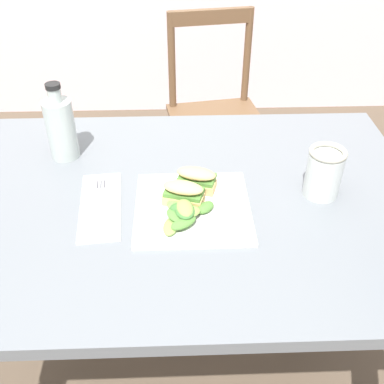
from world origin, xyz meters
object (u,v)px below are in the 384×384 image
at_px(chair_wooden_far, 216,116).
at_px(plate_lunch, 193,208).
at_px(dining_table, 181,238).
at_px(sandwich_half_back, 196,179).
at_px(sandwich_half_front, 183,193).
at_px(bottle_cold_brew, 62,131).
at_px(mason_jar_iced_tea, 324,175).
at_px(fork_on_napkin, 100,200).

relative_size(chair_wooden_far, plate_lunch, 3.35).
height_order(dining_table, sandwich_half_back, sandwich_half_back).
relative_size(dining_table, sandwich_half_front, 11.57).
bearing_deg(bottle_cold_brew, dining_table, -32.00).
relative_size(plate_lunch, sandwich_half_back, 2.56).
height_order(plate_lunch, mason_jar_iced_tea, mason_jar_iced_tea).
height_order(dining_table, fork_on_napkin, fork_on_napkin).
bearing_deg(dining_table, chair_wooden_far, 79.99).
height_order(chair_wooden_far, sandwich_half_front, chair_wooden_far).
xyz_separation_m(chair_wooden_far, plate_lunch, (-0.14, -1.00, 0.30)).
height_order(fork_on_napkin, mason_jar_iced_tea, mason_jar_iced_tea).
bearing_deg(plate_lunch, bottle_cold_brew, 144.07).
relative_size(sandwich_half_front, mason_jar_iced_tea, 0.83).
distance_m(dining_table, fork_on_napkin, 0.23).
height_order(chair_wooden_far, plate_lunch, chair_wooden_far).
height_order(dining_table, plate_lunch, plate_lunch).
bearing_deg(dining_table, sandwich_half_front, -77.66).
bearing_deg(sandwich_half_front, fork_on_napkin, 173.09).
height_order(dining_table, sandwich_half_front, sandwich_half_front).
xyz_separation_m(sandwich_half_front, sandwich_half_back, (0.03, 0.05, 0.00)).
bearing_deg(fork_on_napkin, plate_lunch, -9.73).
distance_m(dining_table, mason_jar_iced_tea, 0.39).
relative_size(dining_table, chair_wooden_far, 1.35).
relative_size(chair_wooden_far, mason_jar_iced_tea, 7.14).
xyz_separation_m(dining_table, mason_jar_iced_tea, (0.33, -0.00, 0.19)).
distance_m(sandwich_half_front, sandwich_half_back, 0.06).
distance_m(plate_lunch, sandwich_half_front, 0.04).
bearing_deg(chair_wooden_far, sandwich_half_back, -97.78).
xyz_separation_m(plate_lunch, mason_jar_iced_tea, (0.31, 0.05, 0.05)).
bearing_deg(mason_jar_iced_tea, chair_wooden_far, 99.89).
height_order(sandwich_half_front, fork_on_napkin, sandwich_half_front).
xyz_separation_m(sandwich_half_back, mason_jar_iced_tea, (0.29, -0.02, 0.02)).
xyz_separation_m(dining_table, plate_lunch, (0.03, -0.05, 0.14)).
bearing_deg(chair_wooden_far, plate_lunch, -97.90).
bearing_deg(dining_table, mason_jar_iced_tea, -0.18).
relative_size(dining_table, plate_lunch, 4.53).
bearing_deg(bottle_cold_brew, sandwich_half_front, -36.13).
height_order(sandwich_half_front, sandwich_half_back, same).
height_order(sandwich_half_back, mason_jar_iced_tea, mason_jar_iced_tea).
relative_size(dining_table, fork_on_napkin, 6.32).
xyz_separation_m(fork_on_napkin, mason_jar_iced_tea, (0.52, 0.01, 0.05)).
xyz_separation_m(chair_wooden_far, mason_jar_iced_tea, (0.17, -0.95, 0.35)).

